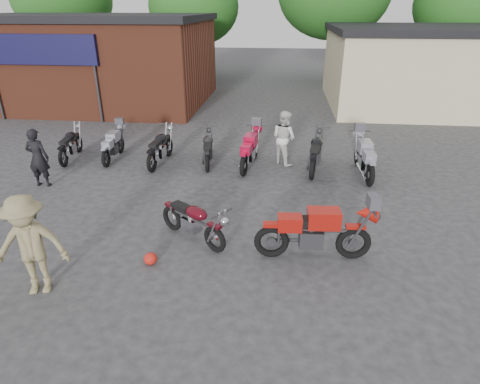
# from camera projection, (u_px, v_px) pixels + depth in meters

# --- Properties ---
(ground) EXTENTS (90.00, 90.00, 0.00)m
(ground) POSITION_uv_depth(u_px,v_px,m) (219.00, 263.00, 7.95)
(ground) COLOR #302F32
(brick_building) EXTENTS (12.00, 8.00, 4.00)m
(brick_building) POSITION_uv_depth(u_px,v_px,m) (87.00, 62.00, 20.60)
(brick_building) COLOR brown
(brick_building) RESTS_ON ground
(stucco_building) EXTENTS (10.00, 8.00, 3.50)m
(stucco_building) POSITION_uv_depth(u_px,v_px,m) (434.00, 70.00, 19.91)
(stucco_building) COLOR #BCB486
(stucco_building) RESTS_ON ground
(tree_0) EXTENTS (6.56, 6.56, 8.20)m
(tree_0) POSITION_uv_depth(u_px,v_px,m) (65.00, 14.00, 27.42)
(tree_0) COLOR #164E14
(tree_0) RESTS_ON ground
(tree_1) EXTENTS (5.92, 5.92, 7.40)m
(tree_1) POSITION_uv_depth(u_px,v_px,m) (195.00, 21.00, 26.71)
(tree_1) COLOR #164E14
(tree_1) RESTS_ON ground
(tree_2) EXTENTS (7.04, 7.04, 8.80)m
(tree_2) POSITION_uv_depth(u_px,v_px,m) (333.00, 10.00, 25.54)
(tree_2) COLOR #164E14
(tree_2) RESTS_ON ground
(tree_3) EXTENTS (6.08, 6.08, 7.60)m
(tree_3) POSITION_uv_depth(u_px,v_px,m) (462.00, 21.00, 25.01)
(tree_3) COLOR #164E14
(tree_3) RESTS_ON ground
(vintage_motorcycle) EXTENTS (1.88, 1.58, 1.08)m
(vintage_motorcycle) POSITION_uv_depth(u_px,v_px,m) (193.00, 219.00, 8.47)
(vintage_motorcycle) COLOR #480912
(vintage_motorcycle) RESTS_ON ground
(sportbike) EXTENTS (2.28, 0.89, 1.30)m
(sportbike) POSITION_uv_depth(u_px,v_px,m) (316.00, 230.00, 7.85)
(sportbike) COLOR #B4160F
(sportbike) RESTS_ON ground
(helmet) EXTENTS (0.34, 0.34, 0.24)m
(helmet) POSITION_uv_depth(u_px,v_px,m) (150.00, 259.00, 7.86)
(helmet) COLOR red
(helmet) RESTS_ON ground
(person_dark) EXTENTS (0.62, 0.42, 1.66)m
(person_dark) POSITION_uv_depth(u_px,v_px,m) (38.00, 158.00, 11.03)
(person_dark) COLOR black
(person_dark) RESTS_ON ground
(person_light) EXTENTS (1.05, 1.04, 1.72)m
(person_light) POSITION_uv_depth(u_px,v_px,m) (284.00, 138.00, 12.61)
(person_light) COLOR silver
(person_light) RESTS_ON ground
(person_tan) EXTENTS (1.35, 0.99, 1.87)m
(person_tan) POSITION_uv_depth(u_px,v_px,m) (30.00, 246.00, 6.78)
(person_tan) COLOR #837951
(person_tan) RESTS_ON ground
(row_bike_0) EXTENTS (0.90, 1.99, 1.11)m
(row_bike_0) POSITION_uv_depth(u_px,v_px,m) (70.00, 143.00, 13.12)
(row_bike_0) COLOR black
(row_bike_0) RESTS_ON ground
(row_bike_1) EXTENTS (0.71, 1.89, 1.08)m
(row_bike_1) POSITION_uv_depth(u_px,v_px,m) (113.00, 144.00, 13.09)
(row_bike_1) COLOR #92959F
(row_bike_1) RESTS_ON ground
(row_bike_2) EXTENTS (0.82, 2.09, 1.19)m
(row_bike_2) POSITION_uv_depth(u_px,v_px,m) (160.00, 146.00, 12.74)
(row_bike_2) COLOR black
(row_bike_2) RESTS_ON ground
(row_bike_3) EXTENTS (0.89, 1.99, 1.11)m
(row_bike_3) POSITION_uv_depth(u_px,v_px,m) (208.00, 147.00, 12.74)
(row_bike_3) COLOR black
(row_bike_3) RESTS_ON ground
(row_bike_4) EXTENTS (0.97, 2.17, 1.22)m
(row_bike_4) POSITION_uv_depth(u_px,v_px,m) (250.00, 148.00, 12.46)
(row_bike_4) COLOR #B80F35
(row_bike_4) RESTS_ON ground
(row_bike_5) EXTENTS (1.04, 2.24, 1.25)m
(row_bike_5) POSITION_uv_depth(u_px,v_px,m) (316.00, 150.00, 12.23)
(row_bike_5) COLOR black
(row_bike_5) RESTS_ON ground
(row_bike_6) EXTENTS (0.81, 2.16, 1.23)m
(row_bike_6) POSITION_uv_depth(u_px,v_px,m) (365.00, 156.00, 11.82)
(row_bike_6) COLOR gray
(row_bike_6) RESTS_ON ground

